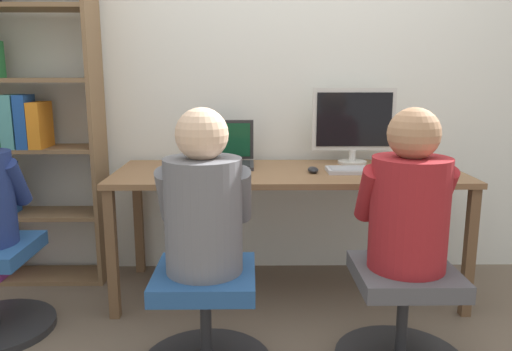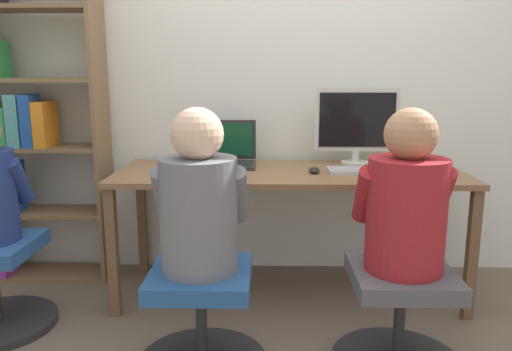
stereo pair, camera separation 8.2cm
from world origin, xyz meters
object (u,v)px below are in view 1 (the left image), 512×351
at_px(keyboard, 367,170).
at_px(person_at_monitor, 409,200).
at_px(person_at_laptop, 203,202).
at_px(office_chair_right, 206,321).
at_px(desktop_monitor, 354,124).
at_px(laptop, 225,157).
at_px(office_chair_left, 402,317).

height_order(keyboard, person_at_monitor, person_at_monitor).
xyz_separation_m(keyboard, person_at_laptop, (-0.82, -0.72, 0.01)).
relative_size(office_chair_right, person_at_monitor, 0.84).
bearing_deg(keyboard, desktop_monitor, 94.82).
height_order(keyboard, person_at_laptop, person_at_laptop).
height_order(desktop_monitor, person_at_laptop, desktop_monitor).
xyz_separation_m(laptop, person_at_monitor, (0.79, -0.90, -0.03)).
relative_size(desktop_monitor, keyboard, 1.13).
relative_size(laptop, keyboard, 0.76).
bearing_deg(desktop_monitor, person_at_monitor, -87.91).
xyz_separation_m(laptop, person_at_laptop, (-0.04, -0.92, -0.03)).
bearing_deg(desktop_monitor, keyboard, -85.18).
bearing_deg(person_at_laptop, desktop_monitor, 51.17).
relative_size(keyboard, office_chair_left, 0.77).
bearing_deg(person_at_monitor, person_at_laptop, -178.56).
distance_m(desktop_monitor, office_chair_right, 1.46).
xyz_separation_m(desktop_monitor, keyboard, (0.02, -0.27, -0.22)).
distance_m(laptop, office_chair_left, 1.31).
distance_m(office_chair_left, office_chair_right, 0.83).
distance_m(person_at_monitor, person_at_laptop, 0.83).
xyz_separation_m(desktop_monitor, laptop, (-0.75, -0.07, -0.18)).
bearing_deg(keyboard, person_at_laptop, -138.83).
distance_m(desktop_monitor, person_at_laptop, 1.29).
bearing_deg(office_chair_left, office_chair_right, -178.56).
distance_m(laptop, office_chair_right, 1.07).
bearing_deg(desktop_monitor, laptop, -174.78).
xyz_separation_m(desktop_monitor, office_chair_left, (0.04, -0.97, -0.72)).
bearing_deg(office_chair_right, laptop, 87.29).
distance_m(desktop_monitor, keyboard, 0.35).
relative_size(laptop, person_at_laptop, 0.49).
distance_m(laptop, person_at_laptop, 0.92).
bearing_deg(office_chair_left, keyboard, 91.01).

